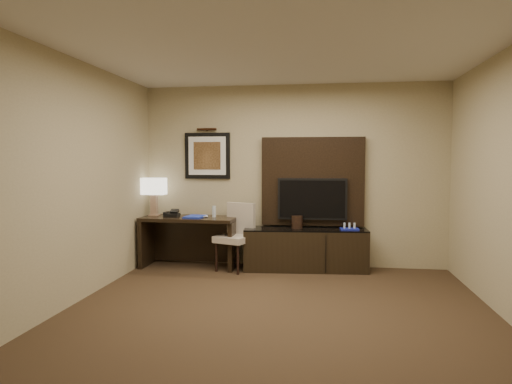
% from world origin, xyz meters
% --- Properties ---
extents(floor, '(4.50, 5.00, 0.01)m').
position_xyz_m(floor, '(0.00, 0.00, -0.01)').
color(floor, '#352518').
rests_on(floor, ground).
extents(ceiling, '(4.50, 5.00, 0.01)m').
position_xyz_m(ceiling, '(0.00, 0.00, 2.70)').
color(ceiling, silver).
rests_on(ceiling, wall_back).
extents(wall_back, '(4.50, 0.01, 2.70)m').
position_xyz_m(wall_back, '(0.00, 2.50, 1.35)').
color(wall_back, tan).
rests_on(wall_back, floor).
extents(wall_front, '(4.50, 0.01, 2.70)m').
position_xyz_m(wall_front, '(0.00, -2.50, 1.35)').
color(wall_front, tan).
rests_on(wall_front, floor).
extents(wall_left, '(0.01, 5.00, 2.70)m').
position_xyz_m(wall_left, '(-2.25, 0.00, 1.35)').
color(wall_left, tan).
rests_on(wall_left, floor).
extents(desk, '(1.41, 0.65, 0.75)m').
position_xyz_m(desk, '(-1.50, 2.15, 0.37)').
color(desk, black).
rests_on(desk, floor).
extents(credenza, '(1.79, 0.63, 0.60)m').
position_xyz_m(credenza, '(0.21, 2.20, 0.30)').
color(credenza, black).
rests_on(credenza, floor).
extents(tv_wall_panel, '(1.50, 0.12, 1.30)m').
position_xyz_m(tv_wall_panel, '(0.30, 2.44, 1.27)').
color(tv_wall_panel, black).
rests_on(tv_wall_panel, wall_back).
extents(tv, '(1.00, 0.08, 0.60)m').
position_xyz_m(tv, '(0.30, 2.34, 1.02)').
color(tv, black).
rests_on(tv, tv_wall_panel).
extents(artwork, '(0.70, 0.04, 0.70)m').
position_xyz_m(artwork, '(-1.30, 2.48, 1.65)').
color(artwork, black).
rests_on(artwork, wall_back).
extents(picture_light, '(0.04, 0.04, 0.30)m').
position_xyz_m(picture_light, '(-1.30, 2.44, 2.05)').
color(picture_light, '#3B2013').
rests_on(picture_light, wall_back).
extents(desk_chair, '(0.61, 0.65, 0.94)m').
position_xyz_m(desk_chair, '(-0.80, 2.02, 0.47)').
color(desk_chair, beige).
rests_on(desk_chair, floor).
extents(table_lamp, '(0.42, 0.33, 0.61)m').
position_xyz_m(table_lamp, '(-2.08, 2.25, 1.05)').
color(table_lamp, '#A47F66').
rests_on(table_lamp, desk).
extents(desk_phone, '(0.21, 0.19, 0.10)m').
position_xyz_m(desk_phone, '(-1.76, 2.14, 0.80)').
color(desk_phone, black).
rests_on(desk_phone, desk).
extents(blue_folder, '(0.30, 0.38, 0.02)m').
position_xyz_m(blue_folder, '(-1.40, 2.11, 0.76)').
color(blue_folder, '#182C9E').
rests_on(blue_folder, desk).
extents(book, '(0.16, 0.08, 0.22)m').
position_xyz_m(book, '(-1.40, 2.16, 0.85)').
color(book, '#BCB394').
rests_on(book, desk).
extents(water_bottle, '(0.06, 0.06, 0.17)m').
position_xyz_m(water_bottle, '(-1.13, 2.19, 0.83)').
color(water_bottle, silver).
rests_on(water_bottle, desk).
extents(ice_bucket, '(0.20, 0.20, 0.18)m').
position_xyz_m(ice_bucket, '(0.09, 2.20, 0.69)').
color(ice_bucket, black).
rests_on(ice_bucket, credenza).
extents(minibar_tray, '(0.27, 0.18, 0.09)m').
position_xyz_m(minibar_tray, '(0.83, 2.18, 0.65)').
color(minibar_tray, '#1A24AB').
rests_on(minibar_tray, credenza).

